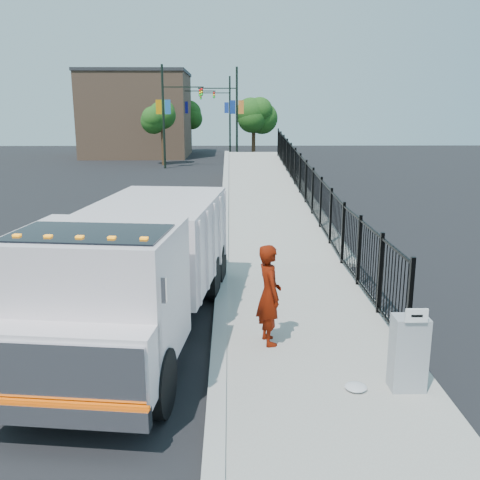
{
  "coord_description": "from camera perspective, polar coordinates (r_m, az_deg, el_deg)",
  "views": [
    {
      "loc": [
        0.23,
        -11.27,
        4.57
      ],
      "look_at": [
        0.48,
        2.0,
        1.33
      ],
      "focal_mm": 40.0,
      "sensor_mm": 36.0,
      "label": 1
    }
  ],
  "objects": [
    {
      "name": "light_pole_2",
      "position": [
        52.28,
        -5.85,
        13.41
      ],
      "size": [
        3.77,
        0.22,
        8.0
      ],
      "color": "black",
      "rests_on": "ground"
    },
    {
      "name": "light_pole_0",
      "position": [
        43.48,
        -7.77,
        13.31
      ],
      "size": [
        3.77,
        0.22,
        8.0
      ],
      "color": "black",
      "rests_on": "ground"
    },
    {
      "name": "arrow_sign",
      "position": [
        8.76,
        18.32,
        -7.66
      ],
      "size": [
        0.35,
        0.04,
        0.22
      ],
      "primitive_type": "cube",
      "color": "white",
      "rests_on": "utility_cabinet"
    },
    {
      "name": "tree_2",
      "position": [
        61.38,
        -5.5,
        13.07
      ],
      "size": [
        2.81,
        2.81,
        5.41
      ],
      "color": "#382314",
      "rests_on": "ground"
    },
    {
      "name": "ground",
      "position": [
        12.16,
        -2.09,
        -8.36
      ],
      "size": [
        120.0,
        120.0,
        0.0
      ],
      "primitive_type": "plane",
      "color": "black",
      "rests_on": "ground"
    },
    {
      "name": "light_pole_1",
      "position": [
        45.57,
        -0.73,
        13.45
      ],
      "size": [
        3.78,
        0.22,
        8.0
      ],
      "color": "black",
      "rests_on": "ground"
    },
    {
      "name": "light_pole_3",
      "position": [
        57.85,
        -1.4,
        13.5
      ],
      "size": [
        3.77,
        0.22,
        8.0
      ],
      "color": "black",
      "rests_on": "ground"
    },
    {
      "name": "iron_fence",
      "position": [
        23.79,
        7.0,
        4.74
      ],
      "size": [
        0.1,
        28.0,
        1.8
      ],
      "primitive_type": "cube",
      "color": "black",
      "rests_on": "ground"
    },
    {
      "name": "tree_1",
      "position": [
        50.55,
        1.47,
        13.0
      ],
      "size": [
        2.69,
        2.69,
        5.35
      ],
      "color": "#382314",
      "rests_on": "ground"
    },
    {
      "name": "curb",
      "position": [
        10.3,
        -2.28,
        -12.12
      ],
      "size": [
        0.3,
        12.0,
        0.16
      ],
      "primitive_type": "cube",
      "color": "#ADAAA3",
      "rests_on": "ground"
    },
    {
      "name": "building",
      "position": [
        56.04,
        -10.82,
        12.89
      ],
      "size": [
        10.0,
        10.0,
        8.0
      ],
      "primitive_type": "cube",
      "color": "#8C664C",
      "rests_on": "ground"
    },
    {
      "name": "utility_cabinet",
      "position": [
        9.23,
        17.52,
        -11.43
      ],
      "size": [
        0.55,
        0.4,
        1.25
      ],
      "primitive_type": "cube",
      "color": "gray",
      "rests_on": "sidewalk"
    },
    {
      "name": "ramp",
      "position": [
        27.72,
        2.88,
        4.2
      ],
      "size": [
        3.95,
        24.06,
        3.19
      ],
      "primitive_type": "cube",
      "rotation": [
        0.06,
        0.0,
        0.0
      ],
      "color": "#9E998E",
      "rests_on": "ground"
    },
    {
      "name": "sidewalk",
      "position": [
        10.45,
        8.58,
        -12.01
      ],
      "size": [
        3.55,
        12.0,
        0.12
      ],
      "primitive_type": "cube",
      "color": "#9E998E",
      "rests_on": "ground"
    },
    {
      "name": "debris",
      "position": [
        9.24,
        12.25,
        -15.06
      ],
      "size": [
        0.37,
        0.37,
        0.09
      ],
      "primitive_type": "ellipsoid",
      "color": "silver",
      "rests_on": "sidewalk"
    },
    {
      "name": "truck",
      "position": [
        10.89,
        -10.99,
        -2.55
      ],
      "size": [
        3.52,
        8.36,
        2.78
      ],
      "rotation": [
        0.0,
        0.0,
        -0.12
      ],
      "color": "black",
      "rests_on": "ground"
    },
    {
      "name": "tree_0",
      "position": [
        46.11,
        -8.27,
        12.77
      ],
      "size": [
        2.39,
        2.39,
        5.19
      ],
      "color": "#382314",
      "rests_on": "ground"
    },
    {
      "name": "worker",
      "position": [
        10.34,
        3.12,
        -5.84
      ],
      "size": [
        0.62,
        0.81,
        1.98
      ],
      "primitive_type": "imported",
      "rotation": [
        0.0,
        0.0,
        1.79
      ],
      "color": "#5E1103",
      "rests_on": "sidewalk"
    }
  ]
}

